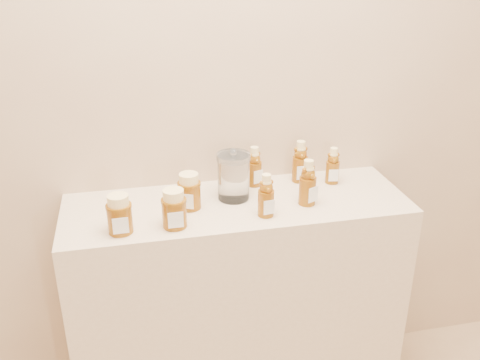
{
  "coord_description": "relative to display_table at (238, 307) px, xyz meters",
  "views": [
    {
      "loc": [
        -0.35,
        -0.07,
        1.74
      ],
      "look_at": [
        0.0,
        1.52,
        1.0
      ],
      "focal_mm": 40.0,
      "sensor_mm": 36.0,
      "label": 1
    }
  ],
  "objects": [
    {
      "name": "display_table",
      "position": [
        0.0,
        0.0,
        0.0
      ],
      "size": [
        1.2,
        0.4,
        0.9
      ],
      "primitive_type": "cube",
      "color": "beige",
      "rests_on": "ground"
    },
    {
      "name": "honey_jar_left",
      "position": [
        -0.4,
        -0.12,
        0.51
      ],
      "size": [
        0.08,
        0.08,
        0.13
      ],
      "primitive_type": null,
      "rotation": [
        0.0,
        0.0,
        0.03
      ],
      "color": "#693708",
      "rests_on": "display_table"
    },
    {
      "name": "bear_bottle_back_left",
      "position": [
        0.09,
        0.13,
        0.54
      ],
      "size": [
        0.07,
        0.07,
        0.17
      ],
      "primitive_type": null,
      "rotation": [
        0.0,
        0.0,
        0.33
      ],
      "color": "#693708",
      "rests_on": "display_table"
    },
    {
      "name": "wall_back",
      "position": [
        0.0,
        0.2,
        0.9
      ],
      "size": [
        3.5,
        0.02,
        2.7
      ],
      "primitive_type": "cube",
      "color": "tan",
      "rests_on": "ground"
    },
    {
      "name": "bear_bottle_front_left",
      "position": [
        0.07,
        -0.11,
        0.53
      ],
      "size": [
        0.06,
        0.06,
        0.17
      ],
      "primitive_type": null,
      "rotation": [
        0.0,
        0.0,
        0.14
      ],
      "color": "#693708",
      "rests_on": "display_table"
    },
    {
      "name": "bear_bottle_back_mid",
      "position": [
        0.27,
        0.13,
        0.54
      ],
      "size": [
        0.06,
        0.06,
        0.18
      ],
      "primitive_type": null,
      "rotation": [
        0.0,
        0.0,
        -0.01
      ],
      "color": "#693708",
      "rests_on": "display_table"
    },
    {
      "name": "honey_jar_back",
      "position": [
        -0.17,
        -0.0,
        0.51
      ],
      "size": [
        0.1,
        0.1,
        0.13
      ],
      "primitive_type": null,
      "rotation": [
        0.0,
        0.0,
        -0.39
      ],
      "color": "#693708",
      "rests_on": "display_table"
    },
    {
      "name": "honey_jar_front",
      "position": [
        -0.23,
        -0.12,
        0.51
      ],
      "size": [
        0.08,
        0.08,
        0.13
      ],
      "primitive_type": null,
      "rotation": [
        0.0,
        0.0,
        -0.0
      ],
      "color": "#693708",
      "rests_on": "display_table"
    },
    {
      "name": "bear_bottle_back_right",
      "position": [
        0.38,
        0.09,
        0.53
      ],
      "size": [
        0.06,
        0.06,
        0.16
      ],
      "primitive_type": null,
      "rotation": [
        0.0,
        0.0,
        -0.18
      ],
      "color": "#693708",
      "rests_on": "display_table"
    },
    {
      "name": "bear_bottle_front_right",
      "position": [
        0.23,
        -0.06,
        0.54
      ],
      "size": [
        0.08,
        0.08,
        0.18
      ],
      "primitive_type": null,
      "rotation": [
        0.0,
        0.0,
        0.42
      ],
      "color": "#693708",
      "rests_on": "display_table"
    },
    {
      "name": "glass_canister",
      "position": [
        -0.01,
        0.04,
        0.54
      ],
      "size": [
        0.14,
        0.14,
        0.18
      ],
      "primitive_type": null,
      "rotation": [
        0.0,
        0.0,
        0.2
      ],
      "color": "white",
      "rests_on": "display_table"
    }
  ]
}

